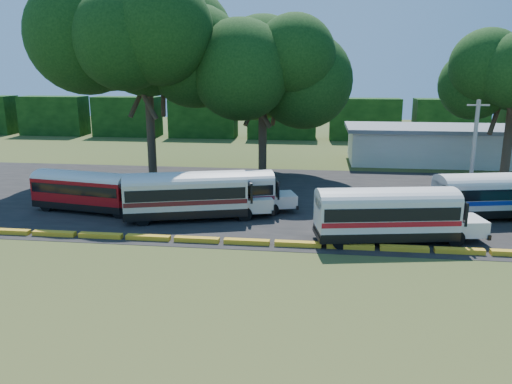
# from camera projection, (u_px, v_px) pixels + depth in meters

# --- Properties ---
(ground) EXTENTS (160.00, 160.00, 0.00)m
(ground) POSITION_uv_depth(u_px,v_px,m) (218.00, 249.00, 28.52)
(ground) COLOR #2A4416
(ground) RESTS_ON ground
(asphalt_strip) EXTENTS (64.00, 24.00, 0.02)m
(asphalt_strip) POSITION_uv_depth(u_px,v_px,m) (260.00, 198.00, 39.96)
(asphalt_strip) COLOR black
(asphalt_strip) RESTS_ON ground
(curb) EXTENTS (53.70, 0.45, 0.30)m
(curb) POSITION_uv_depth(u_px,v_px,m) (222.00, 241.00, 29.45)
(curb) COLOR gold
(curb) RESTS_ON ground
(terminal_building) EXTENTS (19.00, 9.00, 4.00)m
(terminal_building) POSITION_uv_depth(u_px,v_px,m) (433.00, 144.00, 54.74)
(terminal_building) COLOR silver
(terminal_building) RESTS_ON ground
(treeline_backdrop) EXTENTS (130.00, 4.00, 6.00)m
(treeline_backdrop) POSITION_uv_depth(u_px,v_px,m) (282.00, 118.00, 74.06)
(treeline_backdrop) COLOR black
(treeline_backdrop) RESTS_ON ground
(bus_red) EXTENTS (9.15, 3.70, 2.93)m
(bus_red) POSITION_uv_depth(u_px,v_px,m) (85.00, 189.00, 35.77)
(bus_red) COLOR black
(bus_red) RESTS_ON ground
(bus_cream_west) EXTENTS (10.31, 5.16, 3.29)m
(bus_cream_west) POSITION_uv_depth(u_px,v_px,m) (189.00, 193.00, 33.79)
(bus_cream_west) COLOR black
(bus_cream_west) RESTS_ON ground
(bus_cream_east) EXTENTS (9.61, 5.01, 3.08)m
(bus_cream_east) POSITION_uv_depth(u_px,v_px,m) (222.00, 191.00, 34.98)
(bus_cream_east) COLOR black
(bus_cream_east) RESTS_ON ground
(bus_white_red) EXTENTS (10.28, 4.24, 3.29)m
(bus_white_red) POSITION_uv_depth(u_px,v_px,m) (390.00, 212.00, 29.28)
(bus_white_red) COLOR black
(bus_white_red) RESTS_ON ground
(bus_white_blue) EXTENTS (9.91, 4.48, 3.16)m
(bus_white_blue) POSITION_uv_depth(u_px,v_px,m) (496.00, 193.00, 34.03)
(bus_white_blue) COLOR black
(bus_white_blue) RESTS_ON ground
(tree_west) EXTENTS (13.53, 13.53, 17.49)m
(tree_west) POSITION_uv_depth(u_px,v_px,m) (146.00, 41.00, 44.91)
(tree_west) COLOR #372D1B
(tree_west) RESTS_ON ground
(tree_center) EXTENTS (12.58, 12.58, 15.06)m
(tree_center) POSITION_uv_depth(u_px,v_px,m) (263.00, 65.00, 47.04)
(tree_center) COLOR #372D1B
(tree_center) RESTS_ON ground
(utility_pole) EXTENTS (1.60, 0.30, 7.83)m
(utility_pole) POSITION_uv_depth(u_px,v_px,m) (474.00, 151.00, 37.65)
(utility_pole) COLOR gray
(utility_pole) RESTS_ON ground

